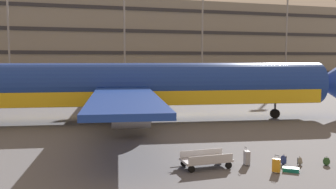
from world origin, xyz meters
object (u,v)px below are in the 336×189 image
airliner (129,87)px  suitcase_scuffed (291,170)px  suitcase_silver (247,158)px  backpack_navy (283,160)px  baggage_cart (206,160)px  backpack_purple (326,162)px  backpack_small (300,161)px  suitcase_orange (276,165)px

airliner → suitcase_scuffed: (5.09, -17.07, -3.10)m
suitcase_silver → suitcase_scuffed: suitcase_silver is taller
airliner → backpack_navy: size_ratio=75.01×
airliner → baggage_cart: airliner is taller
backpack_purple → baggage_cart: bearing=166.6°
suitcase_scuffed → baggage_cart: (-3.87, 1.92, 0.32)m
airliner → backpack_small: size_ratio=86.77×
backpack_small → backpack_navy: bearing=157.3°
airliner → suitcase_orange: bearing=-75.8°
airliner → suitcase_scuffed: airliner is taller
airliner → suitcase_orange: (4.29, -17.00, -2.82)m
backpack_purple → backpack_navy: bearing=158.9°
suitcase_scuffed → backpack_small: bearing=36.1°
airliner → backpack_purple: airliner is taller
backpack_small → baggage_cart: size_ratio=0.15×
airliner → suitcase_silver: size_ratio=41.94×
airliner → suitcase_orange: airliner is taller
baggage_cart → backpack_small: bearing=-11.7°
airliner → backpack_navy: bearing=-71.0°
backpack_purple → baggage_cart: baggage_cart is taller
baggage_cart → suitcase_orange: bearing=-31.0°
baggage_cart → backpack_purple: bearing=-13.4°
suitcase_orange → suitcase_scuffed: suitcase_orange is taller
airliner → suitcase_silver: (3.52, -15.37, -2.78)m
backpack_navy → baggage_cart: size_ratio=0.17×
suitcase_scuffed → backpack_purple: bearing=8.9°
suitcase_silver → baggage_cart: bearing=174.6°
airliner → backpack_purple: 18.57m
suitcase_silver → baggage_cart: suitcase_silver is taller
suitcase_orange → suitcase_scuffed: (0.81, -0.08, -0.28)m
backpack_navy → backpack_purple: backpack_navy is taller
suitcase_scuffed → backpack_purple: 2.54m
suitcase_orange → backpack_navy: (1.19, 1.14, -0.14)m
suitcase_orange → suitcase_silver: size_ratio=0.89×
airliner → backpack_navy: 17.04m
airliner → suitcase_silver: 16.02m
suitcase_scuffed → backpack_small: backpack_small is taller
suitcase_orange → backpack_purple: (3.31, 0.32, -0.17)m
airliner → suitcase_orange: 17.76m
airliner → suitcase_scuffed: 18.08m
suitcase_scuffed → backpack_navy: backpack_navy is taller
suitcase_silver → backpack_purple: suitcase_silver is taller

